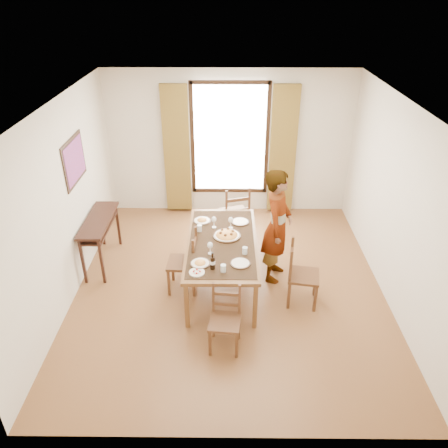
{
  "coord_description": "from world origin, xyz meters",
  "views": [
    {
      "loc": [
        -0.04,
        -5.26,
        4.04
      ],
      "look_at": [
        -0.08,
        0.1,
        1.0
      ],
      "focal_mm": 35.0,
      "sensor_mm": 36.0,
      "label": 1
    }
  ],
  "objects_px": {
    "console_table": "(99,225)",
    "man": "(277,226)",
    "dining_table": "(222,244)",
    "pasta_platter": "(227,234)"
  },
  "relations": [
    {
      "from": "console_table",
      "to": "dining_table",
      "type": "bearing_deg",
      "value": -16.26
    },
    {
      "from": "dining_table",
      "to": "pasta_platter",
      "type": "bearing_deg",
      "value": 60.69
    },
    {
      "from": "console_table",
      "to": "dining_table",
      "type": "xyz_separation_m",
      "value": [
        1.92,
        -0.56,
        0.01
      ]
    },
    {
      "from": "man",
      "to": "pasta_platter",
      "type": "xyz_separation_m",
      "value": [
        -0.74,
        -0.1,
        -0.07
      ]
    },
    {
      "from": "man",
      "to": "pasta_platter",
      "type": "distance_m",
      "value": 0.74
    },
    {
      "from": "man",
      "to": "pasta_platter",
      "type": "height_order",
      "value": "man"
    },
    {
      "from": "console_table",
      "to": "man",
      "type": "height_order",
      "value": "man"
    },
    {
      "from": "dining_table",
      "to": "pasta_platter",
      "type": "xyz_separation_m",
      "value": [
        0.07,
        0.12,
        0.11
      ]
    },
    {
      "from": "dining_table",
      "to": "man",
      "type": "distance_m",
      "value": 0.85
    },
    {
      "from": "dining_table",
      "to": "man",
      "type": "height_order",
      "value": "man"
    }
  ]
}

